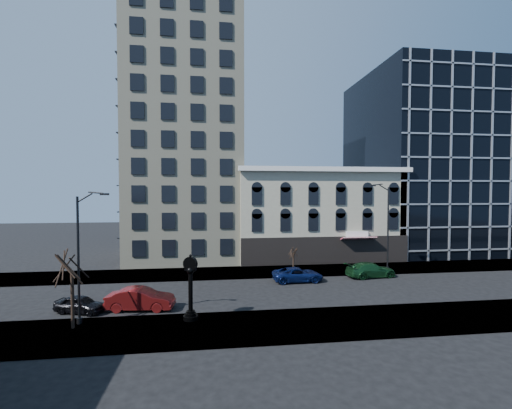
{
  "coord_description": "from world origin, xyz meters",
  "views": [
    {
      "loc": [
        -2.49,
        -30.94,
        9.23
      ],
      "look_at": [
        2.0,
        4.0,
        8.0
      ],
      "focal_mm": 24.0,
      "sensor_mm": 36.0,
      "label": 1
    }
  ],
  "objects": [
    {
      "name": "ground",
      "position": [
        0.0,
        0.0,
        0.0
      ],
      "size": [
        160.0,
        160.0,
        0.0
      ],
      "primitive_type": "plane",
      "color": "black",
      "rests_on": "ground"
    },
    {
      "name": "street_clock",
      "position": [
        -4.05,
        -6.32,
        2.25
      ],
      "size": [
        1.07,
        1.07,
        4.71
      ],
      "rotation": [
        0.0,
        0.0,
        -0.4
      ],
      "color": "black",
      "rests_on": "sidewalk_near"
    },
    {
      "name": "victorian_row",
      "position": [
        12.0,
        15.89,
        6.0
      ],
      "size": [
        22.6,
        11.19,
        12.5
      ],
      "color": "#B4AF94",
      "rests_on": "ground"
    },
    {
      "name": "car_far_b",
      "position": [
        14.63,
        4.16,
        0.8
      ],
      "size": [
        5.72,
        2.89,
        1.59
      ],
      "primitive_type": "imported",
      "rotation": [
        0.0,
        0.0,
        1.69
      ],
      "color": "#143F1E",
      "rests_on": "ground"
    },
    {
      "name": "street_lamp_far",
      "position": [
        16.97,
        6.28,
        7.91
      ],
      "size": [
        2.67,
        0.41,
        10.32
      ],
      "rotation": [
        0.0,
        0.0,
        3.13
      ],
      "color": "black",
      "rests_on": "sidewalk_far"
    },
    {
      "name": "street_lamp_near",
      "position": [
        -11.01,
        -6.2,
        7.18
      ],
      "size": [
        2.41,
        0.64,
        9.36
      ],
      "rotation": [
        0.0,
        0.0,
        -0.15
      ],
      "color": "black",
      "rests_on": "sidewalk_near"
    },
    {
      "name": "car_far_a",
      "position": [
        6.29,
        3.37,
        0.73
      ],
      "size": [
        5.32,
        2.56,
        1.46
      ],
      "primitive_type": "imported",
      "rotation": [
        0.0,
        0.0,
        1.6
      ],
      "color": "#0C194C",
      "rests_on": "ground"
    },
    {
      "name": "sidewalk_near",
      "position": [
        0.0,
        -8.0,
        0.06
      ],
      "size": [
        160.0,
        6.0,
        0.12
      ],
      "primitive_type": "cube",
      "color": "gray",
      "rests_on": "ground"
    },
    {
      "name": "cream_tower",
      "position": [
        -6.11,
        18.88,
        19.32
      ],
      "size": [
        15.9,
        15.4,
        42.5
      ],
      "color": "beige",
      "rests_on": "ground"
    },
    {
      "name": "car_near_b",
      "position": [
        -8.11,
        -3.37,
        0.86
      ],
      "size": [
        5.35,
        2.33,
        1.71
      ],
      "primitive_type": "imported",
      "rotation": [
        0.0,
        0.0,
        1.47
      ],
      "color": "maroon",
      "rests_on": "ground"
    },
    {
      "name": "bare_tree_near",
      "position": [
        -11.82,
        -6.89,
        4.82
      ],
      "size": [
        3.63,
        3.63,
        6.23
      ],
      "color": "black",
      "rests_on": "sidewalk_near"
    },
    {
      "name": "car_near_a",
      "position": [
        -12.57,
        -3.49,
        0.66
      ],
      "size": [
        4.17,
        2.65,
        1.32
      ],
      "primitive_type": "imported",
      "rotation": [
        0.0,
        0.0,
        1.26
      ],
      "color": "black",
      "rests_on": "ground"
    },
    {
      "name": "sidewalk_far",
      "position": [
        0.0,
        8.0,
        0.06
      ],
      "size": [
        160.0,
        6.0,
        0.12
      ],
      "primitive_type": "cube",
      "color": "gray",
      "rests_on": "ground"
    },
    {
      "name": "glass_office",
      "position": [
        32.0,
        20.91,
        14.0
      ],
      "size": [
        20.0,
        20.15,
        28.0
      ],
      "color": "black",
      "rests_on": "ground"
    },
    {
      "name": "bare_tree_far",
      "position": [
        6.71,
        7.06,
        2.71
      ],
      "size": [
        2.01,
        2.01,
        3.45
      ],
      "color": "black",
      "rests_on": "sidewalk_far"
    }
  ]
}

